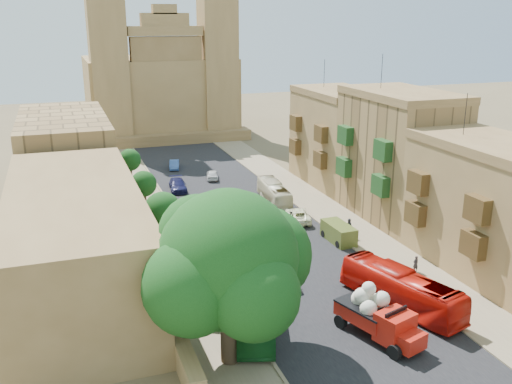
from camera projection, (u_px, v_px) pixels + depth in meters
ground at (392, 366)px, 36.11m from camera, size 260.00×260.00×0.00m
road_surface at (244, 216)px, 63.16m from camera, size 14.00×140.00×0.01m
sidewalk_east at (322, 207)px, 66.16m from camera, size 5.00×140.00×0.01m
sidewalk_west at (159, 226)px, 60.15m from camera, size 5.00×140.00×0.01m
kerb_east at (302, 209)px, 65.36m from camera, size 0.25×140.00×0.12m
kerb_west at (182, 223)px, 60.93m from camera, size 0.25×140.00×0.12m
townhouse_b at (486, 204)px, 49.40m from camera, size 9.00×14.00×14.90m
townhouse_c at (398, 155)px, 61.66m from camera, size 9.00×14.00×17.40m
townhouse_d at (338, 137)px, 74.50m from camera, size 9.00×14.00×15.90m
west_wall at (144, 259)px, 49.92m from camera, size 1.00×40.00×1.80m
west_building_low at (76, 239)px, 45.41m from camera, size 10.00×28.00×8.40m
west_building_mid at (66, 157)px, 68.62m from camera, size 10.00×22.00×10.00m
church at (161, 83)px, 104.19m from camera, size 28.00×22.50×36.30m
ficus_tree at (230, 264)px, 34.75m from camera, size 11.45×10.54×11.45m
street_tree_a at (192, 260)px, 42.67m from camera, size 3.62×3.62×5.57m
street_tree_b at (163, 211)px, 53.49m from camera, size 3.62×3.62×5.57m
street_tree_c at (144, 184)px, 64.51m from camera, size 2.98×2.98×4.57m
street_tree_d at (130, 160)px, 75.34m from camera, size 2.95×2.95×4.54m
red_truck at (378, 316)px, 38.86m from camera, size 4.26×6.90×3.81m
olive_pickup at (339, 233)px, 55.94m from camera, size 2.08×4.35×1.77m
bus_green_north at (254, 306)px, 40.66m from camera, size 5.58×10.75×2.93m
bus_red_east at (401, 289)px, 43.06m from camera, size 5.38×10.87×2.95m
bus_cream_east at (274, 193)px, 67.31m from camera, size 3.04×9.09×2.48m
car_blue_a at (288, 279)px, 46.74m from camera, size 1.82×3.67×1.20m
car_white_a at (225, 220)px, 60.06m from camera, size 1.78×4.02×1.28m
car_cream at (298, 215)px, 61.52m from camera, size 3.43×5.42×1.39m
car_dkblue at (178, 185)px, 72.43m from camera, size 2.49×5.06×1.42m
car_white_b at (212, 175)px, 77.46m from camera, size 2.32×3.99×1.27m
car_blue_b at (174, 165)px, 82.78m from camera, size 2.11×3.98×1.25m
pedestrian_a at (416, 264)px, 49.24m from camera, size 0.57×0.40×1.48m
pedestrian_c at (349, 228)px, 57.01m from camera, size 0.51×1.16×1.95m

